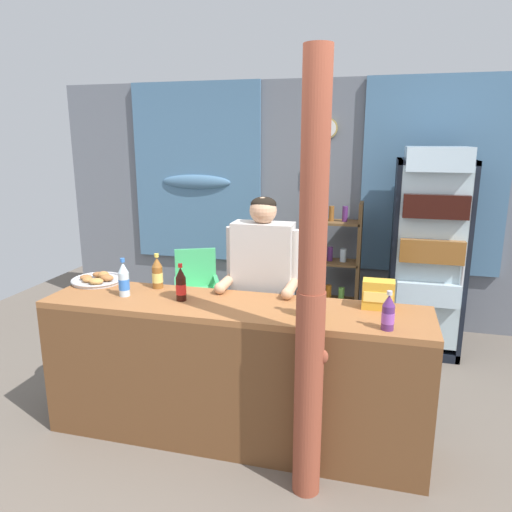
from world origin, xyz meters
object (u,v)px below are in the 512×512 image
at_px(stall_counter, 228,365).
at_px(plastic_lawn_chair, 197,287).
at_px(shopkeeper, 263,278).
at_px(soda_bottle_cola, 181,285).
at_px(timber_post, 311,301).
at_px(pastry_tray, 98,279).
at_px(drink_fridge, 429,243).
at_px(soda_bottle_water, 124,280).
at_px(soda_bottle_iced_tea, 157,273).
at_px(soda_bottle_lime_soda, 309,296).
at_px(bottle_shelf_rack, 336,266).
at_px(snack_box_choco_powder, 378,294).
at_px(soda_bottle_grape_soda, 388,313).

xyz_separation_m(stall_counter, plastic_lawn_chair, (-0.89, 1.73, -0.08)).
xyz_separation_m(shopkeeper, soda_bottle_cola, (-0.43, -0.46, 0.05)).
xyz_separation_m(timber_post, pastry_tray, (-1.65, 0.60, -0.18)).
height_order(drink_fridge, soda_bottle_water, drink_fridge).
xyz_separation_m(shopkeeper, soda_bottle_iced_tea, (-0.70, -0.25, 0.05)).
bearing_deg(soda_bottle_iced_tea, soda_bottle_water, -122.55).
distance_m(stall_counter, plastic_lawn_chair, 1.94).
distance_m(stall_counter, soda_bottle_cola, 0.59).
bearing_deg(soda_bottle_lime_soda, plastic_lawn_chair, 129.09).
distance_m(soda_bottle_lime_soda, soda_bottle_cola, 0.84).
distance_m(soda_bottle_iced_tea, pastry_tray, 0.49).
height_order(bottle_shelf_rack, shopkeeper, shopkeeper).
distance_m(bottle_shelf_rack, snack_box_choco_powder, 1.90).
bearing_deg(soda_bottle_water, bottle_shelf_rack, 58.62).
distance_m(shopkeeper, soda_bottle_grape_soda, 1.07).
bearing_deg(soda_bottle_lime_soda, drink_fridge, 66.27).
bearing_deg(stall_counter, bottle_shelf_rack, 77.10).
relative_size(bottle_shelf_rack, soda_bottle_lime_soda, 4.59).
xyz_separation_m(soda_bottle_lime_soda, pastry_tray, (-1.59, 0.30, -0.10)).
bearing_deg(snack_box_choco_powder, soda_bottle_water, -173.82).
height_order(soda_bottle_grape_soda, soda_bottle_water, soda_bottle_water).
height_order(stall_counter, soda_bottle_lime_soda, soda_bottle_lime_soda).
xyz_separation_m(soda_bottle_grape_soda, pastry_tray, (-2.04, 0.38, -0.07)).
xyz_separation_m(bottle_shelf_rack, soda_bottle_iced_tea, (-1.08, -1.79, 0.34)).
xyz_separation_m(shopkeeper, soda_bottle_water, (-0.83, -0.47, 0.06)).
bearing_deg(pastry_tray, soda_bottle_cola, -16.09).
bearing_deg(soda_bottle_lime_soda, shopkeeper, 127.23).
distance_m(stall_counter, soda_bottle_grape_soda, 1.06).
relative_size(timber_post, drink_fridge, 1.26).
bearing_deg(shopkeeper, soda_bottle_grape_soda, -36.03).
bearing_deg(timber_post, bottle_shelf_rack, 91.88).
height_order(soda_bottle_iced_tea, pastry_tray, soda_bottle_iced_tea).
height_order(drink_fridge, soda_bottle_iced_tea, drink_fridge).
bearing_deg(soda_bottle_grape_soda, soda_bottle_cola, 172.58).
distance_m(soda_bottle_lime_soda, soda_bottle_iced_tea, 1.14).
xyz_separation_m(timber_post, bottle_shelf_rack, (-0.08, 2.38, -0.44)).
xyz_separation_m(stall_counter, soda_bottle_grape_soda, (0.95, -0.07, 0.47)).
xyz_separation_m(stall_counter, timber_post, (0.56, -0.29, 0.57)).
distance_m(soda_bottle_grape_soda, soda_bottle_water, 1.70).
distance_m(stall_counter, soda_bottle_iced_tea, 0.83).
height_order(drink_fridge, soda_bottle_cola, drink_fridge).
relative_size(shopkeeper, soda_bottle_grape_soda, 7.07).
bearing_deg(soda_bottle_grape_soda, soda_bottle_lime_soda, 168.97).
bearing_deg(shopkeeper, bottle_shelf_rack, 75.83).
distance_m(bottle_shelf_rack, soda_bottle_lime_soda, 2.11).
xyz_separation_m(shopkeeper, soda_bottle_grape_soda, (0.86, -0.63, 0.04)).
distance_m(stall_counter, timber_post, 0.85).
bearing_deg(drink_fridge, snack_box_choco_powder, -104.75).
relative_size(soda_bottle_grape_soda, soda_bottle_water, 0.86).
distance_m(timber_post, pastry_tray, 1.76).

